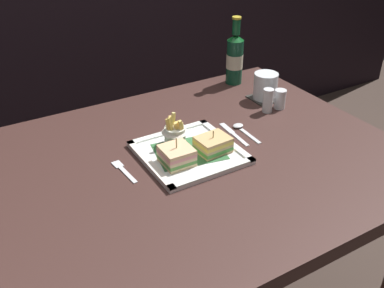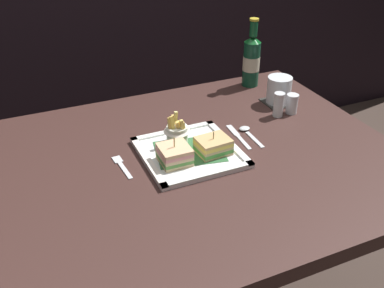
% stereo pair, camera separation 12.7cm
% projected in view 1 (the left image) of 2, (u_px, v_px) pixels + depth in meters
% --- Properties ---
extents(dining_table, '(1.19, 0.95, 0.78)m').
position_uv_depth(dining_table, '(195.00, 187.00, 1.34)').
color(dining_table, '#3A231F').
rests_on(dining_table, ground_plane).
extents(square_plate, '(0.28, 0.28, 0.02)m').
position_uv_depth(square_plate, '(189.00, 153.00, 1.30)').
color(square_plate, white).
rests_on(square_plate, dining_table).
extents(sandwich_half_left, '(0.08, 0.09, 0.08)m').
position_uv_depth(sandwich_half_left, '(177.00, 156.00, 1.23)').
color(sandwich_half_left, '#DCC289').
rests_on(sandwich_half_left, square_plate).
extents(sandwich_half_right, '(0.10, 0.08, 0.07)m').
position_uv_depth(sandwich_half_right, '(213.00, 145.00, 1.28)').
color(sandwich_half_right, tan).
rests_on(sandwich_half_right, square_plate).
extents(fries_cup, '(0.08, 0.08, 0.10)m').
position_uv_depth(fries_cup, '(175.00, 132.00, 1.31)').
color(fries_cup, white).
rests_on(fries_cup, square_plate).
extents(beer_bottle, '(0.06, 0.06, 0.26)m').
position_uv_depth(beer_bottle, '(235.00, 58.00, 1.70)').
color(beer_bottle, '#12432D').
rests_on(beer_bottle, dining_table).
extents(drink_coaster, '(0.10, 0.10, 0.00)m').
position_uv_depth(drink_coaster, '(264.00, 98.00, 1.63)').
color(drink_coaster, '#2B2A26').
rests_on(drink_coaster, dining_table).
extents(water_glass, '(0.09, 0.09, 0.09)m').
position_uv_depth(water_glass, '(265.00, 87.00, 1.60)').
color(water_glass, silver).
rests_on(water_glass, dining_table).
extents(fork, '(0.03, 0.13, 0.00)m').
position_uv_depth(fork, '(123.00, 170.00, 1.23)').
color(fork, silver).
rests_on(fork, dining_table).
extents(knife, '(0.03, 0.16, 0.00)m').
position_uv_depth(knife, '(233.00, 133.00, 1.41)').
color(knife, silver).
rests_on(knife, dining_table).
extents(spoon, '(0.04, 0.13, 0.01)m').
position_uv_depth(spoon, '(241.00, 128.00, 1.43)').
color(spoon, silver).
rests_on(spoon, dining_table).
extents(salt_shaker, '(0.04, 0.04, 0.08)m').
position_uv_depth(salt_shaker, '(268.00, 102.00, 1.52)').
color(salt_shaker, silver).
rests_on(salt_shaker, dining_table).
extents(pepper_shaker, '(0.04, 0.04, 0.07)m').
position_uv_depth(pepper_shaker, '(280.00, 100.00, 1.55)').
color(pepper_shaker, silver).
rests_on(pepper_shaker, dining_table).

